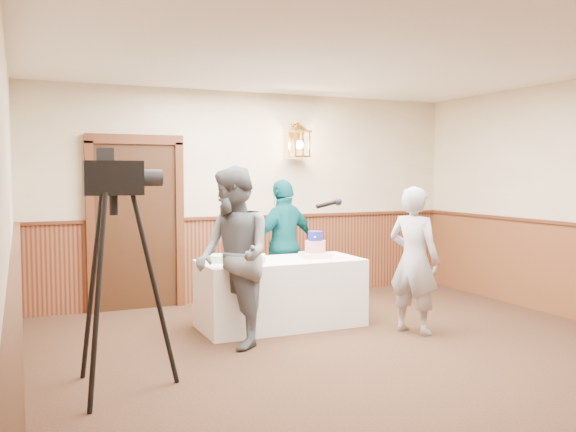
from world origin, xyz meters
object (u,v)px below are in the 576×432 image
object	(u,v)px
interviewer	(233,257)
baker	(414,260)
display_table	(281,293)
sheet_cake_yellow	(249,258)
sheet_cake_green	(226,258)
assistant_p	(285,245)
tiered_cake	(315,247)
tv_camera_rig	(115,289)

from	to	relation	value
interviewer	baker	distance (m)	1.95
display_table	sheet_cake_yellow	size ratio (longest dim) A/B	4.97
sheet_cake_green	assistant_p	bearing A→B (deg)	34.29
sheet_cake_green	display_table	bearing A→B (deg)	-8.63
display_table	assistant_p	distance (m)	0.96
sheet_cake_green	baker	distance (m)	2.02
sheet_cake_yellow	interviewer	size ratio (longest dim) A/B	0.20
assistant_p	display_table	bearing A→B (deg)	45.64
baker	assistant_p	world-z (taller)	assistant_p
tiered_cake	sheet_cake_yellow	xyz separation A→B (m)	(-0.81, -0.02, -0.08)
display_table	interviewer	bearing A→B (deg)	-143.72
sheet_cake_yellow	sheet_cake_green	world-z (taller)	sheet_cake_green
sheet_cake_green	assistant_p	distance (m)	1.19
tiered_cake	assistant_p	size ratio (longest dim) A/B	0.18
sheet_cake_yellow	display_table	bearing A→B (deg)	2.48
tv_camera_rig	tiered_cake	bearing A→B (deg)	31.10
sheet_cake_green	tv_camera_rig	xyz separation A→B (m)	(-1.37, -1.44, 0.02)
baker	assistant_p	size ratio (longest dim) A/B	0.96
sheet_cake_yellow	tv_camera_rig	size ratio (longest dim) A/B	0.20
interviewer	sheet_cake_green	bearing A→B (deg)	164.12
tv_camera_rig	assistant_p	bearing A→B (deg)	43.75
sheet_cake_yellow	baker	xyz separation A→B (m)	(1.57, -0.82, -0.00)
tiered_cake	tv_camera_rig	bearing A→B (deg)	-150.82
display_table	tv_camera_rig	xyz separation A→B (m)	(-1.98, -1.35, 0.44)
sheet_cake_yellow	baker	distance (m)	1.77
display_table	baker	distance (m)	1.51
display_table	sheet_cake_yellow	distance (m)	0.56
sheet_cake_yellow	assistant_p	world-z (taller)	assistant_p
assistant_p	tv_camera_rig	world-z (taller)	tv_camera_rig
baker	tv_camera_rig	xyz separation A→B (m)	(-3.17, -0.51, 0.02)
sheet_cake_green	tv_camera_rig	bearing A→B (deg)	-133.64
display_table	assistant_p	size ratio (longest dim) A/B	1.10
sheet_cake_green	interviewer	xyz separation A→B (m)	(-0.13, -0.63, 0.11)
sheet_cake_yellow	interviewer	world-z (taller)	interviewer
sheet_cake_yellow	tv_camera_rig	xyz separation A→B (m)	(-1.59, -1.33, 0.02)
sheet_cake_yellow	tv_camera_rig	world-z (taller)	tv_camera_rig
sheet_cake_green	assistant_p	xyz separation A→B (m)	(0.99, 0.67, 0.03)
sheet_cake_green	baker	bearing A→B (deg)	-27.23
assistant_p	tv_camera_rig	distance (m)	3.16
tiered_cake	interviewer	bearing A→B (deg)	-155.16
interviewer	assistant_p	world-z (taller)	interviewer
display_table	sheet_cake_green	bearing A→B (deg)	171.37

